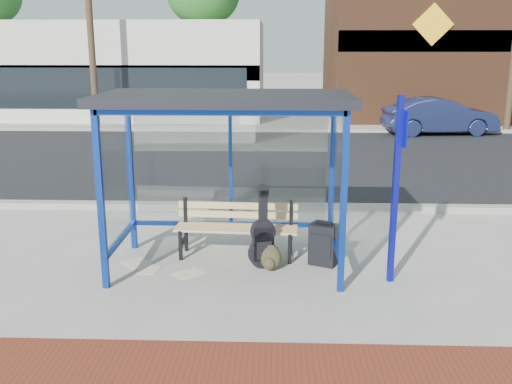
{
  "coord_description": "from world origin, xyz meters",
  "views": [
    {
      "loc": [
        0.68,
        -7.49,
        3.02
      ],
      "look_at": [
        0.4,
        0.2,
        1.04
      ],
      "focal_mm": 40.0,
      "sensor_mm": 36.0,
      "label": 1
    }
  ],
  "objects_px": {
    "backpack": "(271,259)",
    "parked_car": "(440,116)",
    "bench": "(237,225)",
    "suitcase": "(323,245)",
    "guitar_bag": "(263,240)"
  },
  "relations": [
    {
      "from": "suitcase",
      "to": "backpack",
      "type": "bearing_deg",
      "value": -139.53
    },
    {
      "from": "bench",
      "to": "suitcase",
      "type": "relative_size",
      "value": 2.75
    },
    {
      "from": "bench",
      "to": "suitcase",
      "type": "distance_m",
      "value": 1.3
    },
    {
      "from": "suitcase",
      "to": "backpack",
      "type": "xyz_separation_m",
      "value": [
        -0.74,
        -0.22,
        -0.14
      ]
    },
    {
      "from": "parked_car",
      "to": "bench",
      "type": "bearing_deg",
      "value": 146.53
    },
    {
      "from": "backpack",
      "to": "parked_car",
      "type": "bearing_deg",
      "value": 79.3
    },
    {
      "from": "bench",
      "to": "backpack",
      "type": "distance_m",
      "value": 0.8
    },
    {
      "from": "bench",
      "to": "parked_car",
      "type": "xyz_separation_m",
      "value": [
        6.28,
        12.24,
        0.16
      ]
    },
    {
      "from": "backpack",
      "to": "parked_car",
      "type": "distance_m",
      "value": 14.04
    },
    {
      "from": "bench",
      "to": "guitar_bag",
      "type": "bearing_deg",
      "value": -45.17
    },
    {
      "from": "backpack",
      "to": "parked_car",
      "type": "relative_size",
      "value": 0.09
    },
    {
      "from": "suitcase",
      "to": "parked_car",
      "type": "relative_size",
      "value": 0.17
    },
    {
      "from": "bench",
      "to": "parked_car",
      "type": "relative_size",
      "value": 0.47
    },
    {
      "from": "guitar_bag",
      "to": "suitcase",
      "type": "xyz_separation_m",
      "value": [
        0.85,
        0.13,
        -0.11
      ]
    },
    {
      "from": "guitar_bag",
      "to": "parked_car",
      "type": "bearing_deg",
      "value": 47.34
    }
  ]
}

